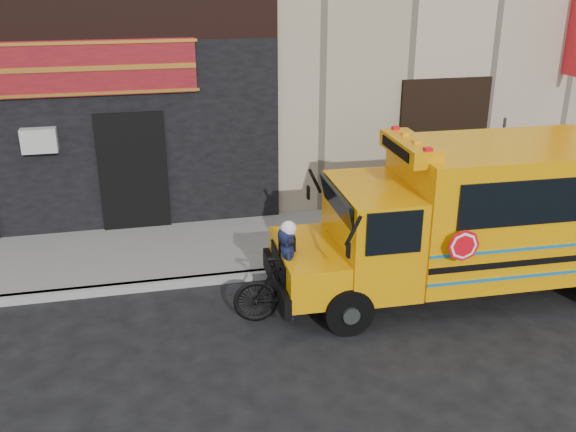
# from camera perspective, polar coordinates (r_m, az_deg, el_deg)

# --- Properties ---
(ground) EXTENTS (120.00, 120.00, 0.00)m
(ground) POSITION_cam_1_polar(r_m,az_deg,el_deg) (10.33, 5.56, -11.35)
(ground) COLOR black
(ground) RESTS_ON ground
(curb) EXTENTS (40.00, 0.20, 0.15)m
(curb) POSITION_cam_1_polar(r_m,az_deg,el_deg) (12.47, 1.87, -4.77)
(curb) COLOR gray
(curb) RESTS_ON ground
(sidewalk) EXTENTS (40.00, 3.00, 0.15)m
(sidewalk) POSITION_cam_1_polar(r_m,az_deg,el_deg) (13.79, 0.30, -2.09)
(sidewalk) COLOR slate
(sidewalk) RESTS_ON ground
(school_bus) EXTENTS (6.95, 2.46, 2.92)m
(school_bus) POSITION_cam_1_polar(r_m,az_deg,el_deg) (11.82, 17.51, 0.26)
(school_bus) COLOR black
(school_bus) RESTS_ON ground
(sign_pole) EXTENTS (0.06, 0.24, 2.76)m
(sign_pole) POSITION_cam_1_polar(r_m,az_deg,el_deg) (13.81, 18.19, 3.31)
(sign_pole) COLOR #424A43
(sign_pole) RESTS_ON ground
(bicycle) EXTENTS (1.98, 0.71, 1.17)m
(bicycle) POSITION_cam_1_polar(r_m,az_deg,el_deg) (10.70, 0.31, -6.40)
(bicycle) COLOR black
(bicycle) RESTS_ON ground
(cyclist) EXTENTS (0.44, 0.62, 1.60)m
(cyclist) POSITION_cam_1_polar(r_m,az_deg,el_deg) (10.64, 0.04, -5.26)
(cyclist) COLOR black
(cyclist) RESTS_ON ground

